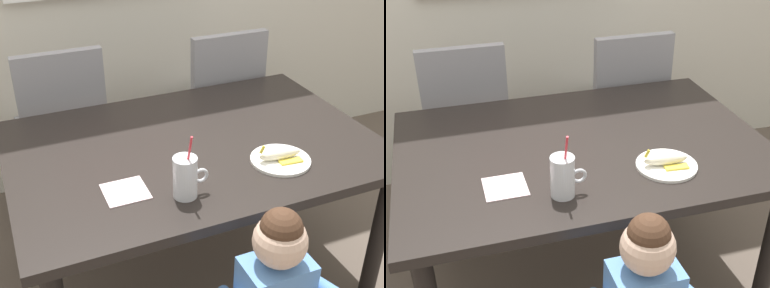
% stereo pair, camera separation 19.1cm
% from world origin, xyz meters
% --- Properties ---
extents(ground_plane, '(24.00, 24.00, 0.00)m').
position_xyz_m(ground_plane, '(0.00, 0.00, 0.00)').
color(ground_plane, brown).
extents(dining_table, '(1.48, 1.02, 0.72)m').
position_xyz_m(dining_table, '(0.00, 0.00, 0.64)').
color(dining_table, black).
rests_on(dining_table, ground).
extents(dining_chair_left, '(0.44, 0.45, 0.96)m').
position_xyz_m(dining_chair_left, '(-0.41, 0.75, 0.54)').
color(dining_chair_left, gray).
rests_on(dining_chair_left, ground).
extents(dining_chair_right, '(0.44, 0.45, 0.96)m').
position_xyz_m(dining_chair_right, '(0.45, 0.69, 0.54)').
color(dining_chair_right, gray).
rests_on(dining_chair_right, ground).
extents(milk_cup, '(0.13, 0.08, 0.25)m').
position_xyz_m(milk_cup, '(-0.17, -0.33, 0.79)').
color(milk_cup, silver).
rests_on(milk_cup, dining_table).
extents(snack_plate, '(0.23, 0.23, 0.01)m').
position_xyz_m(snack_plate, '(0.25, -0.26, 0.73)').
color(snack_plate, white).
rests_on(snack_plate, dining_table).
extents(peeled_banana, '(0.17, 0.11, 0.07)m').
position_xyz_m(peeled_banana, '(0.25, -0.26, 0.75)').
color(peeled_banana, '#F4EAC6').
rests_on(peeled_banana, snack_plate).
extents(paper_napkin, '(0.15, 0.15, 0.00)m').
position_xyz_m(paper_napkin, '(-0.35, -0.22, 0.73)').
color(paper_napkin, silver).
rests_on(paper_napkin, dining_table).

